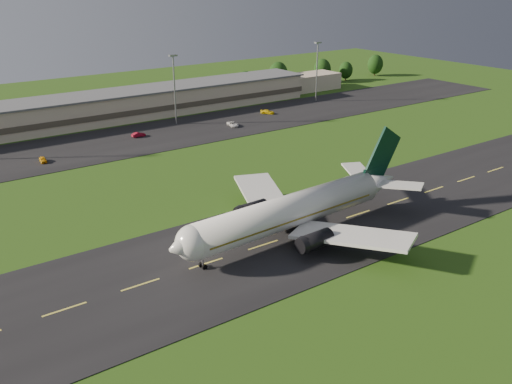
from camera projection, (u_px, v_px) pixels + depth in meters
ground at (358, 215)px, 106.04m from camera, size 360.00×360.00×0.00m
taxiway at (358, 214)px, 106.02m from camera, size 220.00×30.00×0.10m
apron at (174, 132)px, 160.52m from camera, size 260.00×30.00×0.10m
airliner at (293, 211)px, 95.79m from camera, size 51.30×42.13×15.57m
terminal at (155, 101)px, 180.91m from camera, size 145.00×16.00×8.40m
light_mast_centre at (174, 81)px, 164.75m from camera, size 2.40×1.20×20.35m
light_mast_east at (317, 65)px, 194.77m from camera, size 2.40×1.20×20.35m
tree_line at (193, 87)px, 198.20m from camera, size 197.10×9.92×10.37m
service_vehicle_a at (43, 160)px, 134.93m from camera, size 1.86×3.76×1.23m
service_vehicle_b at (138, 135)px, 155.77m from camera, size 3.85×1.47×1.25m
service_vehicle_c at (233, 124)px, 166.54m from camera, size 2.50×4.71×1.26m
service_vehicle_d at (268, 112)px, 181.16m from camera, size 4.28×4.53×1.29m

